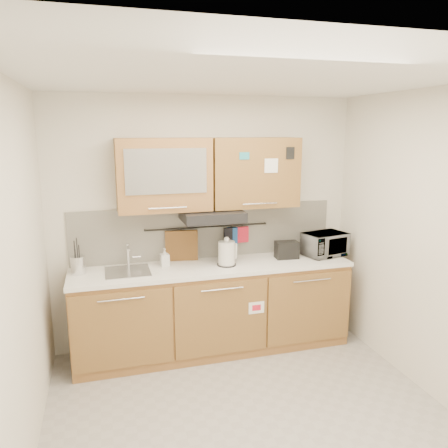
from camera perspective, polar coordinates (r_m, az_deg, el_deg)
floor at (r=3.81m, az=3.60°, el=-24.09°), size 3.20×3.20×0.00m
ceiling at (r=3.10m, az=4.27°, el=18.57°), size 3.20×3.20×0.00m
wall_back at (r=4.62m, az=-2.33°, el=0.23°), size 3.20×0.00×3.20m
wall_left at (r=3.10m, az=-25.46°, el=-6.97°), size 0.00×3.00×3.00m
wall_right at (r=4.03m, az=25.89°, el=-2.75°), size 0.00×3.00×3.00m
base_cabinet at (r=4.60m, az=-1.33°, el=-11.50°), size 2.80×0.64×0.88m
countertop at (r=4.43m, az=-1.35°, el=-5.64°), size 2.82×0.62×0.04m
backsplash at (r=4.63m, az=-2.29°, el=-1.01°), size 2.80×0.02×0.56m
upper_cabinets at (r=4.36m, az=-1.91°, el=6.60°), size 1.82×0.37×0.70m
range_hood at (r=4.35m, az=-1.58°, el=1.13°), size 0.60×0.46×0.10m
sink at (r=4.32m, az=-12.46°, el=-6.06°), size 0.42×0.40×0.26m
utensil_rail at (r=4.58m, az=-2.19°, el=-0.38°), size 1.30×0.02×0.02m
utensil_crock at (r=4.36m, az=-18.51°, el=-5.07°), size 0.15×0.15×0.34m
kettle at (r=4.38m, az=0.36°, el=-3.92°), size 0.22×0.21×0.30m
toaster at (r=4.68m, az=8.20°, el=-3.34°), size 0.25×0.16×0.18m
microwave at (r=4.85m, az=13.04°, el=-2.59°), size 0.51×0.40×0.25m
soap_bottle at (r=4.41m, az=-7.76°, el=-4.32°), size 0.09×0.09×0.18m
cutting_board at (r=4.56m, az=-5.55°, el=-3.42°), size 0.34×0.06×0.42m
oven_mitt at (r=4.66m, az=1.06°, el=-1.65°), size 0.12×0.08×0.20m
dark_pouch at (r=4.66m, az=0.85°, el=-1.83°), size 0.15×0.07×0.22m
pot_holder at (r=4.69m, az=2.41°, el=-1.40°), size 0.14×0.03×0.17m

